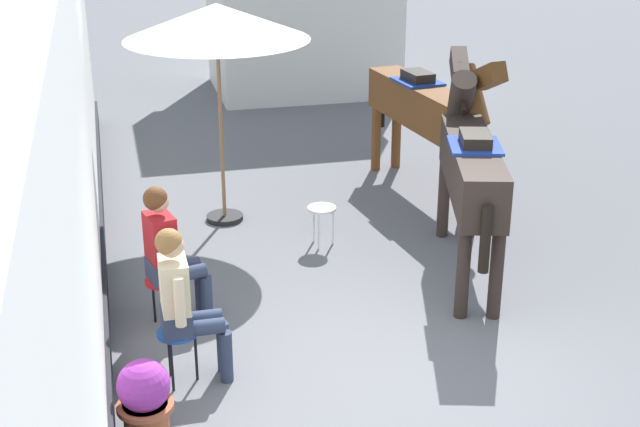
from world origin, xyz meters
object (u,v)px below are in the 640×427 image
saddled_horse_near (470,165)px  saddled_horse_far (425,107)px  seated_visitor_near (183,298)px  seated_visitor_far (168,249)px  spare_stool_white (322,212)px  flower_planter_middle (145,398)px  cafe_parasol (216,23)px

saddled_horse_near → saddled_horse_far: size_ratio=0.98×
seated_visitor_near → saddled_horse_far: size_ratio=0.47×
seated_visitor_near → seated_visitor_far: size_ratio=1.00×
seated_visitor_far → spare_stool_white: (1.79, 1.44, -0.38)m
seated_visitor_far → seated_visitor_near: bearing=-88.0°
saddled_horse_near → spare_stool_white: 1.79m
seated_visitor_near → saddled_horse_far: (3.41, 3.73, 0.38)m
flower_planter_middle → spare_stool_white: flower_planter_middle is taller
seated_visitor_near → seated_visitor_far: 1.00m
saddled_horse_near → flower_planter_middle: saddled_horse_near is taller
saddled_horse_near → spare_stool_white: bearing=145.0°
seated_visitor_far → saddled_horse_far: size_ratio=0.47×
flower_planter_middle → spare_stool_white: (2.14, 3.13, 0.07)m
seated_visitor_far → flower_planter_middle: (-0.34, -1.69, -0.44)m
seated_visitor_near → spare_stool_white: (1.76, 2.45, -0.38)m
seated_visitor_near → saddled_horse_near: saddled_horse_near is taller
saddled_horse_far → seated_visitor_near: bearing=-132.5°
saddled_horse_near → seated_visitor_far: bearing=-170.7°
seated_visitor_near → saddled_horse_near: (3.09, 1.51, 0.38)m
saddled_horse_near → spare_stool_white: (-1.33, 0.93, -0.76)m
spare_stool_white → cafe_parasol: bearing=133.5°
seated_visitor_near → seated_visitor_far: bearing=92.0°
spare_stool_white → flower_planter_middle: bearing=-124.4°
seated_visitor_near → seated_visitor_far: same height
cafe_parasol → spare_stool_white: size_ratio=5.61×
seated_visitor_near → spare_stool_white: size_ratio=3.02×
seated_visitor_far → saddled_horse_near: bearing=9.3°
seated_visitor_near → seated_visitor_far: (-0.04, 1.00, 0.00)m
cafe_parasol → saddled_horse_far: bearing=5.9°
saddled_horse_near → spare_stool_white: size_ratio=6.35×
saddled_horse_near → flower_planter_middle: size_ratio=4.56×
flower_planter_middle → spare_stool_white: 3.79m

